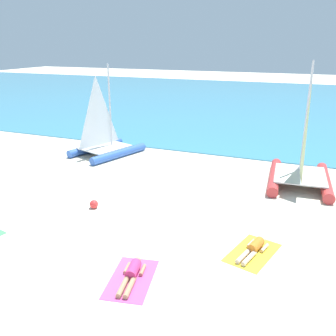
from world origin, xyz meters
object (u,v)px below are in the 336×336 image
Objects in this scene: towel_middle at (131,279)px; towel_right at (253,253)px; sailboat_red at (301,168)px; sunbather_right at (254,248)px; sailboat_blue at (105,142)px; beach_ball at (94,204)px; sunbather_middle at (132,273)px.

towel_right is (2.75, 2.49, 0.00)m from towel_middle.
sailboat_red is 6.33m from sunbather_right.
sailboat_blue is 11.71m from towel_right.
sailboat_red reaches higher than sunbather_right.
sailboat_red is 16.37× the size of beach_ball.
sailboat_red is at bearing 67.25° from towel_middle.
sailboat_blue is at bearing 157.87° from sunbather_right.
sunbather_right is (2.78, 2.49, 0.00)m from sunbather_middle.
sunbather_middle is 4.88× the size of beach_ball.
sailboat_red reaches higher than sailboat_blue.
sailboat_red is 1.08× the size of sailboat_blue.
sailboat_red is 6.41m from towel_right.
sailboat_blue is 15.17× the size of beach_ball.
beach_ball is (-3.33, 3.37, 0.15)m from towel_middle.
sailboat_red is 10.27m from sailboat_blue.
sunbather_right is 4.85× the size of beach_ball.
sailboat_red is at bearing 37.71° from beach_ball.
sunbather_middle is at bearing -37.23° from sailboat_blue.
towel_middle is 1.00× the size of towel_right.
sailboat_red is 2.76× the size of towel_middle.
towel_right is (-0.93, -6.29, -0.78)m from sailboat_red.
sunbather_right is at bearing 75.23° from towel_right.
beach_ball is at bearing 171.80° from towel_right.
sunbather_middle and sunbather_right have the same top height.
sunbather_right is at bearing -7.58° from beach_ball.
sailboat_blue is 11.67m from sunbather_right.
sailboat_red is at bearing 13.89° from sailboat_blue.
sunbather_middle is 0.82× the size of towel_right.
towel_middle is 0.14m from sunbather_middle.
towel_right is at bearing 42.14° from towel_middle.
beach_ball reaches higher than sunbather_right.
sunbather_middle reaches higher than towel_middle.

